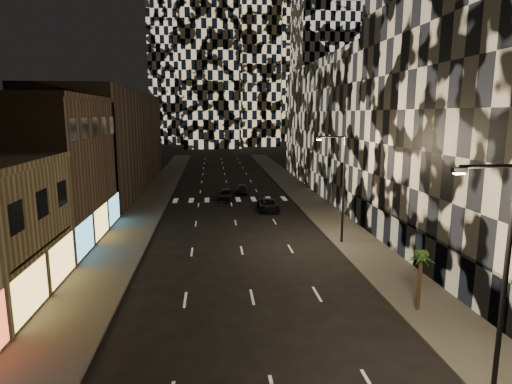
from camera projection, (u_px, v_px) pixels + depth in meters
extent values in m
cube|color=#47443F|center=(151.00, 201.00, 54.11)|extent=(4.00, 120.00, 0.15)
cube|color=#47443F|center=(306.00, 197.00, 56.12)|extent=(4.00, 120.00, 0.15)
cube|color=#4C4C47|center=(168.00, 200.00, 54.32)|extent=(0.20, 120.00, 0.15)
cube|color=#4C4C47|center=(291.00, 198.00, 55.91)|extent=(0.20, 120.00, 0.15)
cube|color=brown|center=(38.00, 172.00, 36.19)|extent=(10.00, 15.00, 12.00)
cube|color=brown|center=(110.00, 141.00, 61.94)|extent=(10.00, 40.00, 14.00)
cube|color=#383838|center=(414.00, 244.00, 31.15)|extent=(0.60, 25.00, 3.00)
cube|color=#232326|center=(365.00, 127.00, 62.38)|extent=(16.00, 40.00, 18.00)
cylinder|color=black|center=(505.00, 282.00, 16.02)|extent=(0.20, 0.20, 9.00)
cylinder|color=black|center=(489.00, 166.00, 15.12)|extent=(2.20, 0.14, 0.14)
cube|color=black|center=(459.00, 170.00, 15.03)|extent=(0.50, 0.25, 0.18)
cube|color=#FFEAB2|center=(459.00, 173.00, 15.05)|extent=(0.35, 0.18, 0.06)
cylinder|color=black|center=(343.00, 190.00, 35.59)|extent=(0.20, 0.20, 9.00)
cylinder|color=black|center=(332.00, 137.00, 34.69)|extent=(2.20, 0.14, 0.14)
cube|color=black|center=(319.00, 138.00, 34.60)|extent=(0.50, 0.25, 0.18)
cube|color=#FFEAB2|center=(319.00, 140.00, 34.62)|extent=(0.35, 0.18, 0.06)
imported|color=black|center=(226.00, 194.00, 54.73)|extent=(2.28, 4.46, 1.45)
imported|color=black|center=(242.00, 189.00, 59.39)|extent=(2.21, 4.49, 1.26)
imported|color=black|center=(268.00, 205.00, 48.67)|extent=(2.17, 4.70, 1.31)
cylinder|color=#47331E|center=(419.00, 284.00, 23.56)|extent=(0.22, 0.22, 2.93)
sphere|color=#254518|center=(421.00, 257.00, 23.27)|extent=(0.64, 0.64, 0.64)
cone|color=#254518|center=(424.00, 257.00, 23.37)|extent=(1.29, 0.62, 0.77)
cone|color=#254518|center=(421.00, 256.00, 23.50)|extent=(0.70, 1.28, 0.77)
cone|color=#254518|center=(417.00, 256.00, 23.47)|extent=(0.86, 1.23, 0.77)
cone|color=#254518|center=(417.00, 257.00, 23.29)|extent=(1.30, 0.44, 0.77)
cone|color=#254518|center=(420.00, 258.00, 23.11)|extent=(1.11, 1.05, 0.77)
cone|color=#254518|center=(424.00, 259.00, 23.06)|extent=(0.35, 1.29, 0.77)
cone|color=#254518|center=(426.00, 258.00, 23.18)|extent=(1.20, 0.93, 0.77)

